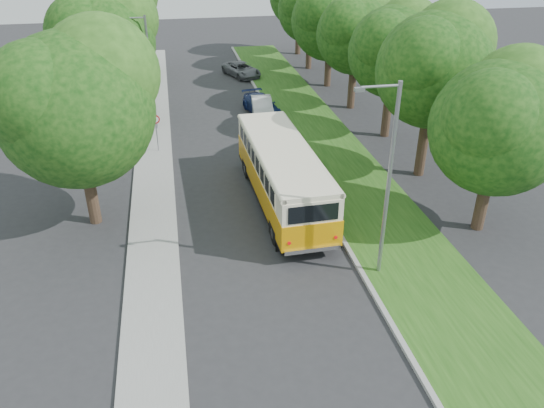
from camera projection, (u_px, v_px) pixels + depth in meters
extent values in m
plane|color=#2A2A2C|center=(265.00, 251.00, 23.24)|extent=(120.00, 120.00, 0.00)
cube|color=gray|center=(315.00, 191.00, 28.10)|extent=(0.20, 70.00, 0.15)
cube|color=#204B14|center=(357.00, 187.00, 28.50)|extent=(4.50, 70.00, 0.13)
cube|color=gray|center=(153.00, 205.00, 26.71)|extent=(2.20, 70.00, 0.12)
cylinder|color=#332319|center=(483.00, 196.00, 24.12)|extent=(0.56, 0.56, 3.35)
sphere|color=#0D3A0D|center=(498.00, 128.00, 22.54)|extent=(5.85, 5.85, 5.85)
sphere|color=#0D3A0D|center=(518.00, 96.00, 22.65)|extent=(4.38, 4.38, 4.38)
sphere|color=#0D3A0D|center=(492.00, 119.00, 21.42)|extent=(4.09, 4.09, 4.09)
cylinder|color=#332319|center=(423.00, 139.00, 29.03)|extent=(0.56, 0.56, 4.26)
sphere|color=#0D3A0D|center=(434.00, 70.00, 27.22)|extent=(5.98, 5.98, 5.98)
sphere|color=#0D3A0D|center=(451.00, 43.00, 27.33)|extent=(4.49, 4.49, 4.49)
sphere|color=#0D3A0D|center=(426.00, 60.00, 26.06)|extent=(4.19, 4.19, 4.19)
cylinder|color=#332319|center=(387.00, 107.00, 34.33)|extent=(0.56, 0.56, 3.95)
sphere|color=#0D3A0D|center=(393.00, 52.00, 32.63)|extent=(5.61, 5.61, 5.61)
sphere|color=#0D3A0D|center=(407.00, 31.00, 32.74)|extent=(4.21, 4.21, 4.21)
sphere|color=#0D3A0D|center=(386.00, 43.00, 31.55)|extent=(3.92, 3.92, 3.92)
cylinder|color=#332319|center=(352.00, 83.00, 39.45)|extent=(0.56, 0.56, 3.86)
sphere|color=#0D3A0D|center=(356.00, 35.00, 37.77)|extent=(5.64, 5.64, 5.64)
sphere|color=#0D3A0D|center=(368.00, 16.00, 37.88)|extent=(4.23, 4.23, 4.23)
sphere|color=#0D3A0D|center=(348.00, 26.00, 36.69)|extent=(3.95, 3.95, 3.95)
cylinder|color=#332319|center=(328.00, 65.00, 44.66)|extent=(0.56, 0.56, 3.58)
sphere|color=#0D3A0D|center=(330.00, 21.00, 42.96)|extent=(6.36, 6.36, 6.36)
sphere|color=#0D3A0D|center=(342.00, 3.00, 43.08)|extent=(4.77, 4.77, 4.77)
sphere|color=#0D3A0D|center=(322.00, 13.00, 41.74)|extent=(4.45, 4.45, 4.45)
cylinder|color=#332319|center=(309.00, 49.00, 49.78)|extent=(0.56, 0.56, 3.68)
sphere|color=#0D3A0D|center=(310.00, 10.00, 48.12)|extent=(5.91, 5.91, 5.91)
sphere|color=#0D3A0D|center=(303.00, 3.00, 46.98)|extent=(4.14, 4.14, 4.14)
cylinder|color=#332319|center=(298.00, 34.00, 54.92)|extent=(0.56, 0.56, 4.05)
cylinder|color=#332319|center=(90.00, 187.00, 24.55)|extent=(0.56, 0.56, 3.68)
sphere|color=#0D3A0D|center=(76.00, 110.00, 22.76)|extent=(6.80, 6.80, 6.80)
sphere|color=#0D3A0D|center=(101.00, 74.00, 22.89)|extent=(5.10, 5.10, 5.10)
sphere|color=#0D3A0D|center=(43.00, 99.00, 21.45)|extent=(4.76, 4.76, 4.76)
cylinder|color=#332319|center=(112.00, 97.00, 36.60)|extent=(0.56, 0.56, 3.68)
sphere|color=#0D3A0D|center=(103.00, 42.00, 34.81)|extent=(6.80, 6.80, 6.80)
sphere|color=#0D3A0D|center=(120.00, 18.00, 34.94)|extent=(5.10, 5.10, 5.10)
sphere|color=#0D3A0D|center=(83.00, 32.00, 33.50)|extent=(4.76, 4.76, 4.76)
cylinder|color=#332319|center=(121.00, 57.00, 46.93)|extent=(0.56, 0.56, 3.68)
sphere|color=#0D3A0D|center=(115.00, 13.00, 45.14)|extent=(6.80, 6.80, 6.80)
sphere|color=#0D3A0D|center=(100.00, 4.00, 43.83)|extent=(4.76, 4.76, 4.76)
cylinder|color=gray|center=(388.00, 186.00, 19.88)|extent=(0.16, 0.16, 8.00)
cylinder|color=gray|center=(381.00, 86.00, 17.91)|extent=(1.40, 0.10, 0.10)
cube|color=gray|center=(359.00, 90.00, 17.82)|extent=(0.35, 0.16, 0.14)
cylinder|color=gray|center=(151.00, 75.00, 34.44)|extent=(0.16, 0.16, 7.50)
cylinder|color=gray|center=(133.00, 18.00, 32.59)|extent=(1.40, 0.10, 0.10)
cube|color=gray|center=(121.00, 19.00, 32.50)|extent=(0.35, 0.16, 0.14)
cylinder|color=gray|center=(157.00, 133.00, 32.22)|extent=(0.06, 0.06, 2.50)
cone|color=red|center=(155.00, 119.00, 31.75)|extent=(0.56, 0.02, 0.56)
cone|color=white|center=(155.00, 120.00, 31.73)|extent=(0.40, 0.02, 0.40)
imported|color=#A5A5A9|center=(293.00, 161.00, 29.84)|extent=(2.64, 4.76, 1.53)
imported|color=silver|center=(262.00, 107.00, 38.42)|extent=(1.71, 4.18, 1.35)
imported|color=navy|center=(261.00, 105.00, 38.86)|extent=(2.60, 4.75, 1.30)
imported|color=#5C5F64|center=(241.00, 70.00, 47.85)|extent=(3.52, 4.92, 1.24)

